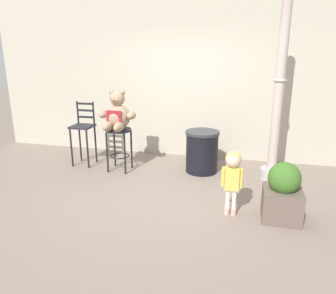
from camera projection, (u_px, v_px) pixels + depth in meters
The scene contains 9 objects.
ground_plane at pixel (157, 194), 4.68m from camera, with size 24.00×24.00×0.00m, color slate.
building_wall at pixel (185, 57), 6.08m from camera, with size 7.81×0.30×3.80m, color #B3AB98.
bar_stool_with_teddy at pixel (119, 140), 5.51m from camera, with size 0.43×0.43×0.74m.
teddy_bear at pixel (117, 115), 5.36m from camera, with size 0.64×0.57×0.67m.
child_walking at pixel (233, 170), 3.94m from camera, with size 0.27×0.21×0.84m.
trash_bin at pixel (202, 151), 5.49m from camera, with size 0.57×0.57×0.72m.
lamppost at pixel (277, 114), 4.96m from camera, with size 0.35×0.35×2.74m.
bar_chair_empty at pixel (83, 130), 5.80m from camera, with size 0.37×0.37×1.14m.
planter_with_shrub at pixel (283, 193), 3.91m from camera, with size 0.46×0.46×0.73m.
Camera 1 is at (1.19, -4.13, 1.99)m, focal length 34.39 mm.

